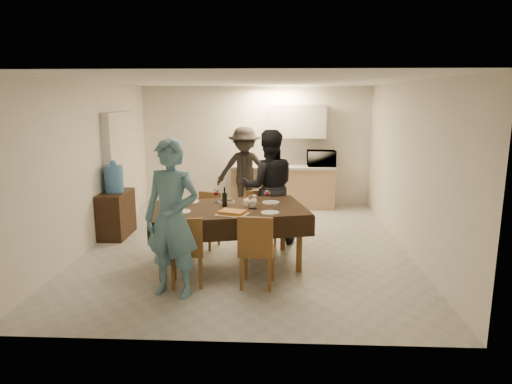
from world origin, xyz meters
TOP-DOWN VIEW (x-y plane):
  - floor at (0.00, 0.00)m, footprint 5.00×6.00m
  - ceiling at (0.00, 0.00)m, footprint 5.00×6.00m
  - wall_back at (0.00, 3.00)m, footprint 5.00×0.02m
  - wall_front at (0.00, -3.00)m, footprint 5.00×0.02m
  - wall_left at (-2.50, 0.00)m, footprint 0.02×6.00m
  - wall_right at (2.50, 0.00)m, footprint 0.02×6.00m
  - stub_partition at (-2.42, 1.20)m, footprint 0.15×1.40m
  - kitchen_base_cabinet at (0.60, 2.68)m, footprint 2.20×0.60m
  - kitchen_worktop at (0.60, 2.68)m, footprint 2.24×0.64m
  - upper_cabinet at (0.90, 2.82)m, footprint 1.20×0.34m
  - dining_table at (-0.21, -0.86)m, footprint 2.37×1.70m
  - chair_near_left at (-0.66, -1.70)m, footprint 0.48×0.48m
  - chair_near_right at (0.24, -1.70)m, footprint 0.47×0.47m
  - chair_far_left at (-0.66, -0.20)m, footprint 0.50×0.51m
  - chair_far_right at (0.24, -0.20)m, footprint 0.53×0.54m
  - console at (-2.28, 0.40)m, footprint 0.42×0.84m
  - water_jug at (-2.28, 0.40)m, footprint 0.30×0.30m
  - wine_bottle at (-0.26, -0.81)m, footprint 0.07×0.07m
  - water_pitcher at (0.14, -0.91)m, footprint 0.12×0.12m
  - savoury_tart at (-0.11, -1.24)m, footprint 0.46×0.40m
  - salad_bowl at (0.09, -0.68)m, footprint 0.19×0.19m
  - mushroom_dish at (-0.26, -0.58)m, footprint 0.22×0.22m
  - wine_glass_a at (-0.76, -1.11)m, footprint 0.08×0.08m
  - wine_glass_b at (0.34, -0.61)m, footprint 0.09×0.09m
  - wine_glass_c at (-0.41, -0.56)m, footprint 0.09×0.09m
  - plate_near_left at (-0.81, -1.16)m, footprint 0.26×0.26m
  - plate_near_right at (0.39, -1.16)m, footprint 0.24×0.24m
  - plate_far_left at (-0.81, -0.56)m, footprint 0.28×0.28m
  - plate_far_right at (0.39, -0.56)m, footprint 0.25×0.25m
  - microwave at (1.42, 2.68)m, footprint 0.60×0.41m
  - person_near at (-0.76, -1.91)m, footprint 0.79×0.62m
  - person_far at (0.34, 0.19)m, footprint 0.98×0.81m
  - person_kitchen at (-0.20, 2.23)m, footprint 1.14×0.66m

SIDE VIEW (x-z plane):
  - floor at x=0.00m, z-range -0.01..0.01m
  - console at x=-2.28m, z-range 0.00..0.78m
  - kitchen_base_cabinet at x=0.60m, z-range 0.00..0.86m
  - chair_far_left at x=-0.66m, z-range 0.29..0.76m
  - chair_far_right at x=0.24m, z-range 0.31..0.79m
  - chair_near_left at x=-0.66m, z-range 0.31..0.81m
  - chair_near_right at x=0.24m, z-range 0.32..0.84m
  - dining_table at x=-0.21m, z-range 0.38..1.22m
  - plate_near_right at x=0.39m, z-range 0.84..0.85m
  - plate_far_right at x=0.39m, z-range 0.84..0.85m
  - plate_near_left at x=-0.81m, z-range 0.84..0.85m
  - plate_far_left at x=-0.81m, z-range 0.84..0.85m
  - mushroom_dish at x=-0.26m, z-range 0.84..0.88m
  - savoury_tart at x=-0.11m, z-range 0.84..0.89m
  - salad_bowl at x=0.09m, z-range 0.84..0.91m
  - person_kitchen at x=-0.20m, z-range 0.00..1.77m
  - kitchen_worktop at x=0.60m, z-range 0.86..0.91m
  - wine_glass_a at x=-0.76m, z-range 0.84..1.01m
  - person_far at x=0.34m, z-range 0.00..1.86m
  - water_pitcher at x=0.14m, z-range 0.84..1.02m
  - wine_glass_c at x=-0.41m, z-range 0.84..1.04m
  - wine_glass_b at x=0.34m, z-range 0.84..1.04m
  - person_near at x=-0.76m, z-range 0.00..1.90m
  - wine_bottle at x=-0.26m, z-range 0.84..1.12m
  - water_jug at x=-2.28m, z-range 0.78..1.23m
  - stub_partition at x=-2.42m, z-range 0.00..2.10m
  - microwave at x=1.42m, z-range 0.91..1.24m
  - wall_back at x=0.00m, z-range 0.00..2.60m
  - wall_front at x=0.00m, z-range 0.00..2.60m
  - wall_left at x=-2.50m, z-range 0.00..2.60m
  - wall_right at x=2.50m, z-range 0.00..2.60m
  - upper_cabinet at x=0.90m, z-range 1.50..2.20m
  - ceiling at x=0.00m, z-range 2.59..2.61m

